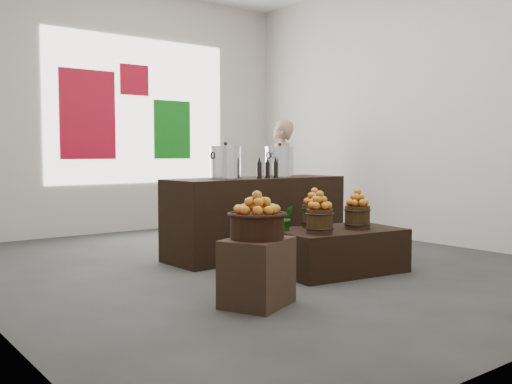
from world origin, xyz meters
TOP-DOWN VIEW (x-y plane):
  - ground at (0.00, 0.00)m, footprint 7.00×7.00m
  - back_wall at (0.00, 3.50)m, footprint 6.00×0.04m
  - back_opening at (0.30, 3.48)m, footprint 3.20×0.02m
  - deco_red_left at (-0.60, 3.47)m, footprint 0.90×0.04m
  - deco_green_right at (0.90, 3.47)m, footprint 0.70×0.04m
  - deco_red_upper at (0.20, 3.47)m, footprint 0.50×0.04m
  - crate at (-1.07, -1.49)m, footprint 0.71×0.66m
  - wicker_basket at (-1.07, -1.49)m, footprint 0.46×0.46m
  - apples_in_basket at (-1.07, -1.49)m, footprint 0.36×0.36m
  - display_table at (0.46, -0.94)m, footprint 1.46×1.01m
  - apple_bucket_front_left at (0.06, -1.08)m, footprint 0.27×0.27m
  - apples_in_bucket_front_left at (0.06, -1.08)m, footprint 0.20×0.20m
  - apple_bucket_front_right at (0.63, -1.07)m, footprint 0.27×0.27m
  - apples_in_bucket_front_right at (0.63, -1.07)m, footprint 0.20×0.20m
  - apple_bucket_rear at (0.36, -0.68)m, footprint 0.27×0.27m
  - apples_in_bucket_rear at (0.36, -0.68)m, footprint 0.20×0.20m
  - herb_garnish_right at (0.90, -0.84)m, footprint 0.30×0.28m
  - herb_garnish_left at (-0.05, -0.69)m, footprint 0.17×0.15m
  - counter at (0.40, 0.41)m, footprint 2.44×0.86m
  - stock_pot_left at (-0.10, 0.39)m, footprint 0.37×0.37m
  - stock_pot_center at (0.78, 0.43)m, footprint 0.37×0.37m
  - oil_cruets at (0.41, 0.17)m, footprint 0.27×0.08m
  - shopper at (1.95, 1.80)m, footprint 0.79×0.76m

SIDE VIEW (x-z plane):
  - ground at x=0.00m, z-range 0.00..0.00m
  - display_table at x=0.46m, z-range 0.00..0.47m
  - crate at x=-1.07m, z-range 0.00..0.57m
  - counter at x=0.40m, z-range 0.00..0.99m
  - apple_bucket_front_left at x=0.06m, z-range 0.47..0.72m
  - apple_bucket_front_right at x=0.63m, z-range 0.47..0.72m
  - apple_bucket_rear at x=0.36m, z-range 0.47..0.72m
  - herb_garnish_left at x=-0.05m, z-range 0.47..0.74m
  - herb_garnish_right at x=0.90m, z-range 0.47..0.74m
  - wicker_basket at x=-1.07m, z-range 0.57..0.78m
  - apples_in_bucket_front_left at x=0.06m, z-range 0.72..0.91m
  - apples_in_bucket_front_right at x=0.63m, z-range 0.72..0.91m
  - apples_in_bucket_rear at x=0.36m, z-range 0.72..0.91m
  - apples_in_basket at x=-1.07m, z-range 0.78..0.97m
  - shopper at x=1.95m, z-range 0.00..1.83m
  - oil_cruets at x=0.41m, z-range 0.99..1.26m
  - stock_pot_left at x=-0.10m, z-range 0.99..1.36m
  - stock_pot_center at x=0.78m, z-range 0.99..1.36m
  - deco_green_right at x=0.90m, z-range 1.20..2.20m
  - deco_red_left at x=-0.60m, z-range 1.20..2.60m
  - back_wall at x=0.00m, z-range 0.00..4.00m
  - back_opening at x=0.30m, z-range 0.80..3.20m
  - deco_red_upper at x=0.20m, z-range 2.25..2.75m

